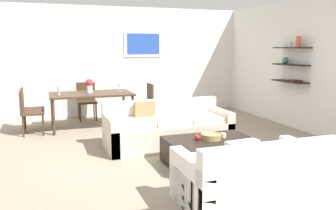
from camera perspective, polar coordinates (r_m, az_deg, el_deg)
The scene contains 19 objects.
ground_plane at distance 5.97m, azimuth 1.20°, elevation -7.38°, with size 18.00×18.00×0.00m, color gray.
back_wall_unit at distance 9.19m, azimuth -4.77°, elevation 7.06°, with size 8.40×0.09×2.70m.
right_wall_shelf_unit at distance 7.81m, azimuth 20.99°, elevation 6.04°, with size 0.34×8.20×2.70m.
sofa_beige at distance 6.19m, azimuth -0.17°, elevation -3.98°, with size 2.14×0.90×0.78m.
loveseat_white at distance 4.08m, azimuth 13.58°, elevation -11.40°, with size 1.62×0.90×0.78m.
coffee_table at distance 5.27m, azimuth 7.01°, elevation -7.61°, with size 1.29×0.96×0.38m.
decorative_bowl at distance 5.24m, azimuth 6.93°, elevation -5.00°, with size 0.31×0.31×0.09m.
candle_jar at distance 5.37m, azimuth 8.89°, elevation -4.84°, with size 0.08×0.08×0.07m, color silver.
apple_on_coffee_table at distance 5.17m, azimuth 4.70°, elevation -5.23°, with size 0.08×0.08×0.08m, color red.
dining_table at distance 7.70m, azimuth -12.26°, elevation 1.40°, with size 1.71×1.02×0.75m.
dining_chair_left_near at distance 7.46m, azimuth -21.65°, elevation -0.69°, with size 0.44×0.44×0.88m.
dining_chair_head at distance 8.63m, azimuth -12.98°, elevation 1.03°, with size 0.44×0.44×0.88m.
dining_chair_right_far at distance 8.20m, azimuth -3.64°, elevation 0.82°, with size 0.44×0.44×0.88m.
dining_chair_left_far at distance 7.91m, azimuth -21.53°, elevation -0.14°, with size 0.44×0.44×0.88m.
wine_glass_left_near at distance 7.51m, azimuth -17.09°, elevation 2.31°, with size 0.06×0.06×0.15m.
wine_glass_head at distance 8.12m, azimuth -12.70°, elevation 3.02°, with size 0.08×0.08×0.15m.
wine_glass_left_far at distance 7.76m, azimuth -17.17°, elevation 2.63°, with size 0.06×0.06×0.17m.
wine_glass_right_far at distance 7.91m, azimuth -7.77°, elevation 3.11°, with size 0.07×0.07×0.18m.
centerpiece_vase at distance 7.69m, azimuth -12.55°, elevation 3.16°, with size 0.16×0.16×0.30m.
Camera 1 is at (-2.01, -5.35, 1.72)m, focal length 37.86 mm.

